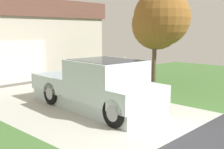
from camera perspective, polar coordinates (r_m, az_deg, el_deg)
pickup_truck at (r=9.37m, az=-2.10°, el=-2.53°), size 2.29×5.25×1.69m
person_with_hat at (r=10.50m, az=2.58°, el=-0.42°), size 0.46×0.44×1.66m
handbag at (r=10.36m, az=3.45°, el=-5.06°), size 0.38×0.16×0.43m
house_with_garage at (r=18.53m, az=-19.00°, el=7.01°), size 8.96×6.82×4.27m
front_yard_tree at (r=14.16m, az=9.54°, el=10.61°), size 2.74×2.93×4.58m
wheeled_trash_bin at (r=15.01m, az=-4.96°, el=0.97°), size 0.60×0.72×1.02m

